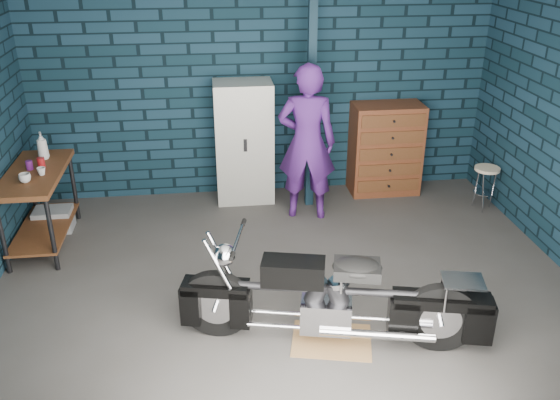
# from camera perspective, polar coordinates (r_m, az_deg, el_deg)

# --- Properties ---
(ground) EXTENTS (6.00, 6.00, 0.00)m
(ground) POSITION_cam_1_polar(r_m,az_deg,el_deg) (6.19, 0.75, -8.28)
(ground) COLOR #454241
(ground) RESTS_ON ground
(room_walls) EXTENTS (6.02, 5.01, 2.71)m
(room_walls) POSITION_cam_1_polar(r_m,az_deg,el_deg) (5.92, 0.12, 10.38)
(room_walls) COLOR #0E2631
(room_walls) RESTS_ON ground
(support_post) EXTENTS (0.10, 0.10, 2.70)m
(support_post) POSITION_cam_1_polar(r_m,az_deg,el_deg) (7.47, 2.99, 9.08)
(support_post) COLOR #102532
(support_post) RESTS_ON ground
(workbench) EXTENTS (0.60, 1.40, 0.91)m
(workbench) POSITION_cam_1_polar(r_m,az_deg,el_deg) (7.29, -22.02, -0.73)
(workbench) COLOR brown
(workbench) RESTS_ON ground
(drip_mat) EXTENTS (0.81, 0.67, 0.01)m
(drip_mat) POSITION_cam_1_polar(r_m,az_deg,el_deg) (5.49, 4.99, -13.31)
(drip_mat) COLOR olive
(drip_mat) RESTS_ON ground
(motorcycle) EXTENTS (2.39, 1.14, 1.02)m
(motorcycle) POSITION_cam_1_polar(r_m,az_deg,el_deg) (5.19, 5.19, -8.92)
(motorcycle) COLOR black
(motorcycle) RESTS_ON ground
(person) EXTENTS (0.79, 0.60, 1.95)m
(person) POSITION_cam_1_polar(r_m,az_deg,el_deg) (7.27, 2.60, 5.54)
(person) COLOR #4F1F77
(person) RESTS_ON ground
(storage_bin) EXTENTS (0.44, 0.31, 0.27)m
(storage_bin) POSITION_cam_1_polar(r_m,az_deg,el_deg) (7.72, -20.94, -1.76)
(storage_bin) COLOR gray
(storage_bin) RESTS_ON ground
(locker) EXTENTS (0.75, 0.53, 1.60)m
(locker) POSITION_cam_1_polar(r_m,az_deg,el_deg) (7.81, -3.48, 5.56)
(locker) COLOR beige
(locker) RESTS_ON ground
(tool_chest) EXTENTS (0.93, 0.52, 1.24)m
(tool_chest) POSITION_cam_1_polar(r_m,az_deg,el_deg) (8.21, 10.12, 4.84)
(tool_chest) COLOR brown
(tool_chest) RESTS_ON ground
(shop_stool) EXTENTS (0.32, 0.32, 0.58)m
(shop_stool) POSITION_cam_1_polar(r_m,az_deg,el_deg) (8.12, 19.06, 1.07)
(shop_stool) COLOR beige
(shop_stool) RESTS_ON ground
(cup_a) EXTENTS (0.16, 0.16, 0.10)m
(cup_a) POSITION_cam_1_polar(r_m,az_deg,el_deg) (6.83, -23.35, 1.96)
(cup_a) COLOR beige
(cup_a) RESTS_ON workbench
(cup_b) EXTENTS (0.12, 0.12, 0.09)m
(cup_b) POSITION_cam_1_polar(r_m,az_deg,el_deg) (6.97, -21.98, 2.58)
(cup_b) COLOR beige
(cup_b) RESTS_ON workbench
(mug_purple) EXTENTS (0.08, 0.08, 0.10)m
(mug_purple) POSITION_cam_1_polar(r_m,az_deg,el_deg) (7.17, -22.98, 3.11)
(mug_purple) COLOR #5F1B6F
(mug_purple) RESTS_ON workbench
(mug_red) EXTENTS (0.11, 0.11, 0.11)m
(mug_red) POSITION_cam_1_polar(r_m,az_deg,el_deg) (7.19, -22.01, 3.36)
(mug_red) COLOR maroon
(mug_red) RESTS_ON workbench
(bottle) EXTENTS (0.16, 0.16, 0.32)m
(bottle) POSITION_cam_1_polar(r_m,az_deg,el_deg) (7.41, -21.92, 4.89)
(bottle) COLOR gray
(bottle) RESTS_ON workbench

